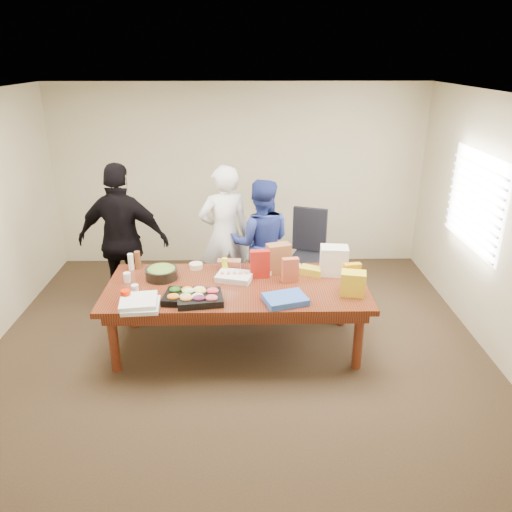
{
  "coord_description": "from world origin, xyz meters",
  "views": [
    {
      "loc": [
        0.11,
        -4.81,
        3.07
      ],
      "look_at": [
        0.21,
        0.1,
        1.05
      ],
      "focal_mm": 34.82,
      "sensor_mm": 36.0,
      "label": 1
    }
  ],
  "objects_px": {
    "person_center": "(225,235)",
    "person_right": "(261,243)",
    "conference_table": "(237,316)",
    "office_chair": "(311,256)",
    "sheet_cake": "(235,277)",
    "salad_bowl": "(161,273)"
  },
  "relations": [
    {
      "from": "conference_table",
      "to": "person_right",
      "type": "distance_m",
      "value": 1.2
    },
    {
      "from": "person_right",
      "to": "salad_bowl",
      "type": "xyz_separation_m",
      "value": [
        -1.12,
        -0.88,
        -0.02
      ]
    },
    {
      "from": "conference_table",
      "to": "office_chair",
      "type": "height_order",
      "value": "office_chair"
    },
    {
      "from": "person_center",
      "to": "person_right",
      "type": "xyz_separation_m",
      "value": [
        0.46,
        -0.1,
        -0.08
      ]
    },
    {
      "from": "conference_table",
      "to": "person_right",
      "type": "bearing_deg",
      "value": 74.91
    },
    {
      "from": "office_chair",
      "to": "person_center",
      "type": "xyz_separation_m",
      "value": [
        -1.14,
        -0.15,
        0.36
      ]
    },
    {
      "from": "office_chair",
      "to": "person_center",
      "type": "distance_m",
      "value": 1.2
    },
    {
      "from": "office_chair",
      "to": "sheet_cake",
      "type": "xyz_separation_m",
      "value": [
        -0.99,
        -1.16,
        0.23
      ]
    },
    {
      "from": "person_right",
      "to": "salad_bowl",
      "type": "bearing_deg",
      "value": 39.9
    },
    {
      "from": "person_right",
      "to": "person_center",
      "type": "bearing_deg",
      "value": -9.76
    },
    {
      "from": "person_center",
      "to": "sheet_cake",
      "type": "relative_size",
      "value": 4.78
    },
    {
      "from": "conference_table",
      "to": "office_chair",
      "type": "bearing_deg",
      "value": 53.73
    },
    {
      "from": "person_right",
      "to": "sheet_cake",
      "type": "xyz_separation_m",
      "value": [
        -0.32,
        -0.92,
        -0.04
      ]
    },
    {
      "from": "conference_table",
      "to": "office_chair",
      "type": "distance_m",
      "value": 1.64
    },
    {
      "from": "office_chair",
      "to": "sheet_cake",
      "type": "height_order",
      "value": "office_chair"
    },
    {
      "from": "conference_table",
      "to": "sheet_cake",
      "type": "height_order",
      "value": "sheet_cake"
    },
    {
      "from": "person_center",
      "to": "person_right",
      "type": "distance_m",
      "value": 0.48
    },
    {
      "from": "sheet_cake",
      "to": "person_right",
      "type": "bearing_deg",
      "value": 86.57
    },
    {
      "from": "sheet_cake",
      "to": "conference_table",
      "type": "bearing_deg",
      "value": -65.02
    },
    {
      "from": "sheet_cake",
      "to": "office_chair",
      "type": "bearing_deg",
      "value": 65.03
    },
    {
      "from": "office_chair",
      "to": "salad_bowl",
      "type": "distance_m",
      "value": 2.13
    },
    {
      "from": "conference_table",
      "to": "person_center",
      "type": "relative_size",
      "value": 1.55
    }
  ]
}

